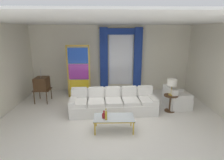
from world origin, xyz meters
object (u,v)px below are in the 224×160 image
Objects in this scene: bottle_blue_decanter at (106,115)px; stained_glass_divider at (79,73)px; peacock_figurine at (91,96)px; bottle_crystal_tall at (104,115)px; round_side_table at (170,102)px; coffee_table at (114,118)px; armchair_white at (176,100)px; couch_white_long at (113,103)px; vintage_tv at (42,84)px; table_lamp_brass at (172,83)px.

bottle_blue_decanter is 0.15× the size of stained_glass_divider.
bottle_blue_decanter is 2.55m from peacock_figurine.
bottle_crystal_tall is 2.64m from round_side_table.
peacock_figurine is (-0.83, 2.30, -0.15)m from coffee_table.
round_side_table is (2.24, 1.41, -0.19)m from bottle_blue_decanter.
stained_glass_divider is (-3.70, 1.22, 0.77)m from armchair_white.
peacock_figurine is at bearing 103.36° from bottle_crystal_tall.
stained_glass_divider reaches higher than couch_white_long.
round_side_table is (2.00, -0.00, 0.05)m from couch_white_long.
peacock_figurine is at bearing 159.84° from round_side_table.
couch_white_long reaches higher than peacock_figurine.
armchair_white is 3.97m from stained_glass_divider.
couch_white_long is at bearing -50.94° from peacock_figurine.
stained_glass_divider reaches higher than vintage_tv.
vintage_tv is at bearing 159.74° from couch_white_long.
table_lamp_brass is (4.77, -1.02, 0.30)m from vintage_tv.
armchair_white reaches higher than bottle_crystal_tall.
round_side_table reaches higher than peacock_figurine.
round_side_table is (2.02, 1.25, -0.01)m from coffee_table.
coffee_table is 0.83× the size of vintage_tv.
bottle_blue_decanter is at bearing -68.57° from stained_glass_divider.
round_side_table is at bearing -0.07° from couch_white_long.
round_side_table is (4.77, -1.02, -0.37)m from vintage_tv.
peacock_figurine is (0.54, -0.49, -0.84)m from stained_glass_divider.
vintage_tv is 2.36× the size of table_lamp_brass.
bottle_crystal_tall is 0.40× the size of table_lamp_brass.
round_side_table is (-0.30, -0.32, 0.07)m from armchair_white.
bottle_crystal_tall is at bearing -76.64° from peacock_figurine.
bottle_blue_decanter reaches higher than bottle_crystal_tall.
armchair_white reaches higher than round_side_table.
coffee_table is 1.97× the size of table_lamp_brass.
table_lamp_brass is at bearing -133.73° from armchair_white.
stained_glass_divider reaches higher than bottle_crystal_tall.
couch_white_long is at bearing 77.43° from bottle_crystal_tall.
bottle_crystal_tall is at bearing -148.12° from armchair_white.
peacock_figurine is at bearing 159.84° from table_lamp_brass.
couch_white_long is at bearing -172.25° from armchair_white.
bottle_blue_decanter is 0.14m from bottle_crystal_tall.
peacock_figurine is (-0.56, 2.34, -0.27)m from bottle_crystal_tall.
coffee_table is at bearing -145.99° from armchair_white.
stained_glass_divider is 3.67× the size of peacock_figurine.
bottle_blue_decanter is 0.58× the size of table_lamp_brass.
coffee_table is 0.32m from bottle_blue_decanter.
vintage_tv is (-2.53, 2.43, 0.18)m from bottle_blue_decanter.
vintage_tv is 0.61× the size of stained_glass_divider.
stained_glass_divider is (-1.39, 1.53, 0.75)m from couch_white_long.
couch_white_long is 2.98m from vintage_tv.
bottle_blue_decanter is 1.46× the size of bottle_crystal_tall.
vintage_tv is 2.26× the size of round_side_table.
vintage_tv is 1.46× the size of armchair_white.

